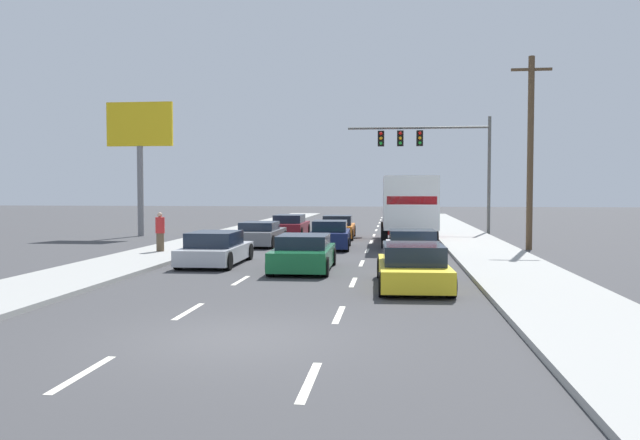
% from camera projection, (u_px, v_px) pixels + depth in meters
% --- Properties ---
extents(ground_plane, '(140.00, 140.00, 0.00)m').
position_uv_depth(ground_plane, '(343.00, 238.00, 36.74)').
color(ground_plane, '#3D3D3F').
extents(sidewalk_right, '(3.20, 80.00, 0.14)m').
position_uv_depth(sidewalk_right, '(477.00, 246.00, 31.00)').
color(sidewalk_right, '#9E9E99').
rests_on(sidewalk_right, ground_plane).
extents(sidewalk_left, '(3.20, 80.00, 0.14)m').
position_uv_depth(sidewalk_left, '(199.00, 243.00, 32.56)').
color(sidewalk_left, '#9E9E99').
rests_on(sidewalk_left, ground_plane).
extents(lane_markings, '(3.54, 62.00, 0.01)m').
position_uv_depth(lane_markings, '(339.00, 242.00, 34.24)').
color(lane_markings, silver).
rests_on(lane_markings, ground_plane).
extents(car_maroon, '(1.95, 4.64, 1.29)m').
position_uv_depth(car_maroon, '(290.00, 226.00, 38.01)').
color(car_maroon, maroon).
rests_on(car_maroon, ground_plane).
extents(car_gray, '(1.98, 4.61, 1.17)m').
position_uv_depth(car_gray, '(260.00, 234.00, 31.85)').
color(car_gray, slate).
rests_on(car_gray, ground_plane).
extents(car_silver, '(1.99, 4.47, 1.22)m').
position_uv_depth(car_silver, '(216.00, 249.00, 23.72)').
color(car_silver, '#B7BABF').
rests_on(car_silver, ground_plane).
extents(car_orange, '(1.95, 4.43, 1.31)m').
position_uv_depth(car_orange, '(338.00, 228.00, 36.51)').
color(car_orange, orange).
rests_on(car_orange, ground_plane).
extents(car_navy, '(1.98, 4.09, 1.32)m').
position_uv_depth(car_navy, '(330.00, 236.00, 30.09)').
color(car_navy, '#141E4C').
rests_on(car_navy, ground_plane).
extents(car_green, '(2.05, 4.30, 1.21)m').
position_uv_depth(car_green, '(303.00, 254.00, 22.01)').
color(car_green, '#196B38').
rests_on(car_green, ground_plane).
extents(box_truck, '(2.77, 8.85, 3.37)m').
position_uv_depth(box_truck, '(408.00, 206.00, 32.37)').
color(box_truck, white).
rests_on(box_truck, ground_plane).
extents(car_white, '(2.08, 4.13, 1.25)m').
position_uv_depth(car_white, '(412.00, 248.00, 24.16)').
color(car_white, white).
rests_on(car_white, ground_plane).
extents(car_yellow, '(2.11, 4.69, 1.23)m').
position_uv_depth(car_yellow, '(413.00, 267.00, 18.16)').
color(car_yellow, yellow).
rests_on(car_yellow, ground_plane).
extents(traffic_signal_mast, '(8.85, 0.69, 7.26)m').
position_uv_depth(traffic_signal_mast, '(425.00, 146.00, 40.35)').
color(traffic_signal_mast, '#595B56').
rests_on(traffic_signal_mast, ground_plane).
extents(utility_pole_mid, '(1.80, 0.28, 8.77)m').
position_uv_depth(utility_pole_mid, '(530.00, 151.00, 29.39)').
color(utility_pole_mid, brown).
rests_on(utility_pole_mid, ground_plane).
extents(roadside_billboard, '(4.00, 0.36, 7.90)m').
position_uv_depth(roadside_billboard, '(140.00, 141.00, 38.17)').
color(roadside_billboard, slate).
rests_on(roadside_billboard, ground_plane).
extents(pedestrian_near_corner, '(0.38, 0.38, 1.65)m').
position_uv_depth(pedestrian_near_corner, '(160.00, 232.00, 27.36)').
color(pedestrian_near_corner, brown).
rests_on(pedestrian_near_corner, sidewalk_left).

